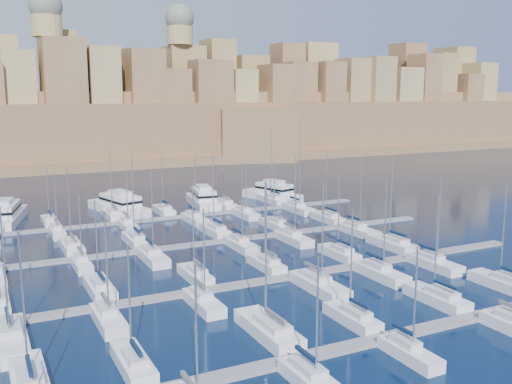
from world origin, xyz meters
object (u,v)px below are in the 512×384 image
sailboat_0 (29,381)px  sailboat_2 (269,329)px  sailboat_4 (437,298)px  motor_yacht_c (203,199)px  motor_yacht_d (273,193)px  motor_yacht_a (5,215)px  motor_yacht_b (119,205)px

sailboat_0 → sailboat_2: 23.60m
sailboat_4 → motor_yacht_c: 69.77m
sailboat_2 → motor_yacht_d: size_ratio=0.99×
motor_yacht_a → motor_yacht_c: bearing=-1.6°
motor_yacht_d → sailboat_2: bearing=-118.4°
sailboat_4 → motor_yacht_d: (14.56, 69.76, 0.98)m
sailboat_0 → sailboat_2: sailboat_2 is taller
sailboat_4 → motor_yacht_a: bearing=122.2°
sailboat_0 → motor_yacht_d: bearing=48.7°
motor_yacht_a → motor_yacht_b: same height
sailboat_4 → motor_yacht_c: (-3.36, 69.68, 0.98)m
sailboat_2 → motor_yacht_b: bearing=89.4°
sailboat_2 → motor_yacht_a: sailboat_2 is taller
motor_yacht_a → sailboat_0: bearing=-91.4°
sailboat_0 → motor_yacht_a: (1.77, 70.58, 0.98)m
sailboat_0 → sailboat_4: sailboat_0 is taller
sailboat_4 → motor_yacht_b: (-22.12, 70.88, 0.98)m
motor_yacht_d → sailboat_0: bearing=-131.3°
sailboat_4 → motor_yacht_a: sailboat_4 is taller
sailboat_2 → motor_yacht_c: 71.70m
sailboat_0 → sailboat_4: (46.43, -0.26, -0.01)m
motor_yacht_a → motor_yacht_b: (22.54, 0.04, -0.00)m
sailboat_0 → sailboat_4: 46.43m
sailboat_4 → motor_yacht_a: size_ratio=0.72×
motor_yacht_b → sailboat_2: bearing=-90.6°
sailboat_2 → motor_yacht_b: (0.71, 70.20, 0.95)m
sailboat_0 → motor_yacht_a: 70.61m
sailboat_0 → motor_yacht_b: 74.70m
motor_yacht_b → motor_yacht_c: (18.76, -1.21, 0.00)m
motor_yacht_c → motor_yacht_d: 17.92m
motor_yacht_d → motor_yacht_a: bearing=178.9°
sailboat_0 → motor_yacht_d: size_ratio=0.84×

